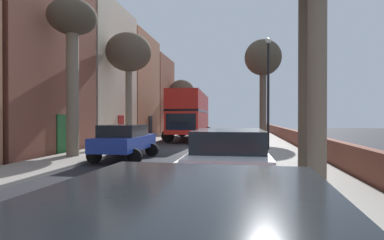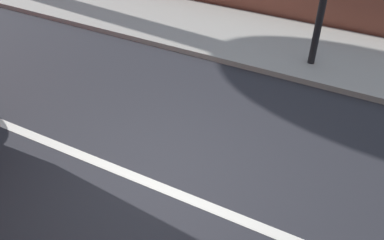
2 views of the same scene
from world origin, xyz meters
name	(u,v)px [view 2 (image 2 of 2)]	position (x,y,z in m)	size (l,w,h in m)	color
ground_plane	(157,186)	(0.00, 0.00, 0.00)	(84.00, 84.00, 0.00)	#28282D
road_centre_line	(157,186)	(0.00, 0.00, 0.00)	(0.16, 54.00, 0.01)	silver
sidewalk_right	(272,43)	(4.90, 0.00, 0.06)	(2.60, 60.00, 0.12)	#9E998E
boundary_wall_right	(295,0)	(6.45, 0.00, 0.52)	(0.36, 54.00, 1.04)	brown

